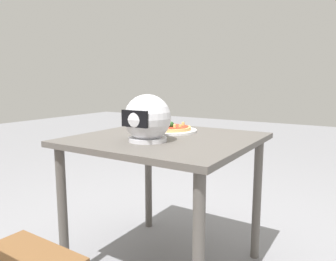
# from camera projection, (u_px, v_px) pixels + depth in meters

# --- Properties ---
(dining_table) EXTENTS (0.92, 0.90, 0.77)m
(dining_table) POSITION_uv_depth(u_px,v_px,m) (166.00, 155.00, 1.75)
(dining_table) COLOR #5B5651
(dining_table) RESTS_ON ground
(pizza_plate) EXTENTS (0.32, 0.32, 0.01)m
(pizza_plate) POSITION_uv_depth(u_px,v_px,m) (170.00, 130.00, 1.92)
(pizza_plate) COLOR white
(pizza_plate) RESTS_ON dining_table
(pizza) EXTENTS (0.25, 0.25, 0.05)m
(pizza) POSITION_uv_depth(u_px,v_px,m) (169.00, 127.00, 1.91)
(pizza) COLOR tan
(pizza) RESTS_ON pizza_plate
(motorcycle_helmet) EXTENTS (0.24, 0.24, 0.24)m
(motorcycle_helmet) POSITION_uv_depth(u_px,v_px,m) (147.00, 119.00, 1.59)
(motorcycle_helmet) COLOR silver
(motorcycle_helmet) RESTS_ON dining_table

